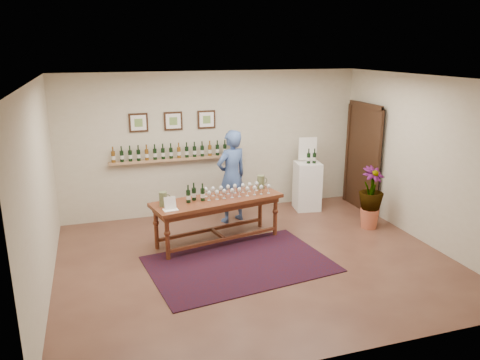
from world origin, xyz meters
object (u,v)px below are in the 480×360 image
object	(u,v)px
display_pedestal	(307,186)
person	(232,177)
potted_plant	(371,198)
tasting_table	(218,205)

from	to	relation	value
display_pedestal	person	distance (m)	1.73
potted_plant	display_pedestal	bearing A→B (deg)	116.14
tasting_table	display_pedestal	world-z (taller)	display_pedestal
display_pedestal	person	xyz separation A→B (m)	(-1.67, -0.20, 0.40)
display_pedestal	person	size ratio (longest dim) A/B	0.55
tasting_table	person	size ratio (longest dim) A/B	1.31
tasting_table	person	world-z (taller)	person
display_pedestal	potted_plant	world-z (taller)	potted_plant
display_pedestal	person	world-z (taller)	person
person	potted_plant	bearing A→B (deg)	135.19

